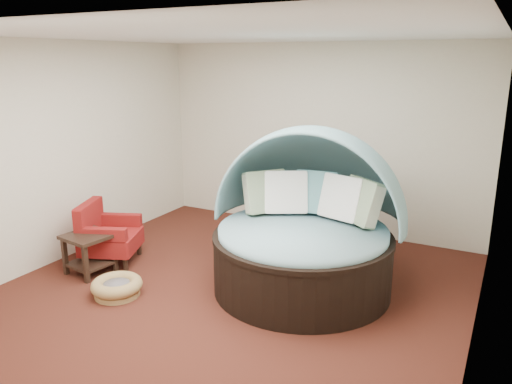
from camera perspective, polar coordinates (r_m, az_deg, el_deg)
The scene contains 10 objects.
floor at distance 5.83m, azimuth -2.44°, elevation -11.11°, with size 5.00×5.00×0.00m, color #4C1E15.
wall_back at distance 7.59m, azimuth 6.99°, elevation 6.08°, with size 5.00×5.00×0.00m, color beige.
wall_front at distance 3.53m, azimuth -23.62°, elevation -5.66°, with size 5.00×5.00×0.00m, color beige.
wall_left at distance 6.95m, azimuth -20.78°, elevation 4.38°, with size 5.00×5.00×0.00m, color beige.
wall_right at distance 4.67m, azimuth 24.97°, elevation -0.91°, with size 5.00×5.00×0.00m, color beige.
ceiling at distance 5.24m, azimuth -2.80°, elevation 17.55°, with size 5.00×5.00×0.00m, color white.
canopy_daybed at distance 5.67m, azimuth 5.75°, elevation -2.58°, with size 2.32×2.23×1.86m.
pet_basket at distance 5.87m, azimuth -15.61°, elevation -10.39°, with size 0.65×0.65×0.20m.
red_armchair at distance 6.73m, azimuth -16.67°, elevation -4.71°, with size 0.89×0.89×0.80m.
side_table at distance 6.47m, azimuth -18.52°, elevation -6.10°, with size 0.59×0.59×0.50m.
Camera 1 is at (2.65, -4.52, 2.57)m, focal length 35.00 mm.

